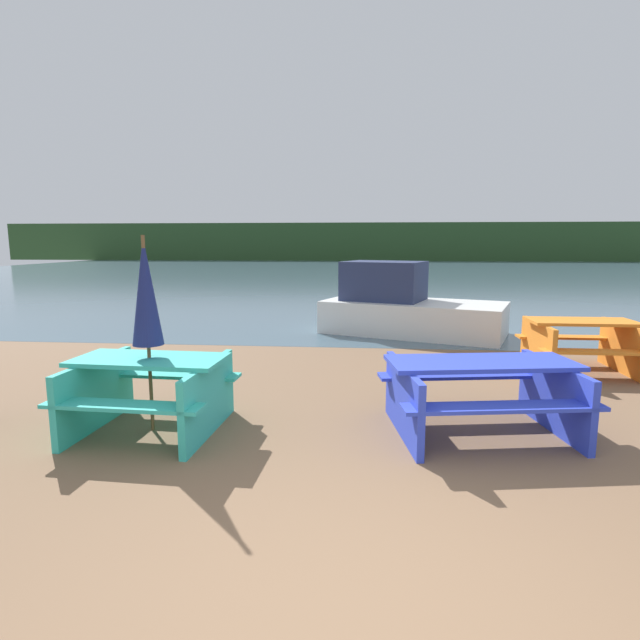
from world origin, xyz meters
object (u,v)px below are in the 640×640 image
at_px(picnic_table_teal, 151,387).
at_px(boat, 405,307).
at_px(picnic_table_blue, 480,388).
at_px(umbrella_navy, 146,292).
at_px(picnic_table_orange, 580,341).

height_order(picnic_table_teal, boat, boat).
distance_m(picnic_table_blue, boat, 5.71).
height_order(picnic_table_teal, picnic_table_blue, picnic_table_teal).
bearing_deg(picnic_table_blue, picnic_table_teal, -175.84).
distance_m(umbrella_navy, boat, 6.74).
xyz_separation_m(picnic_table_teal, umbrella_navy, (0.00, 0.00, 0.99)).
bearing_deg(picnic_table_blue, umbrella_navy, -175.84).
relative_size(picnic_table_blue, picnic_table_orange, 1.35).
xyz_separation_m(picnic_table_teal, picnic_table_blue, (3.36, 0.24, 0.01)).
height_order(picnic_table_teal, picnic_table_orange, picnic_table_orange).
relative_size(picnic_table_orange, boat, 0.37).
distance_m(picnic_table_teal, umbrella_navy, 0.99).
relative_size(umbrella_navy, boat, 0.49).
bearing_deg(boat, umbrella_navy, -96.79).
bearing_deg(picnic_table_blue, picnic_table_orange, 52.22).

